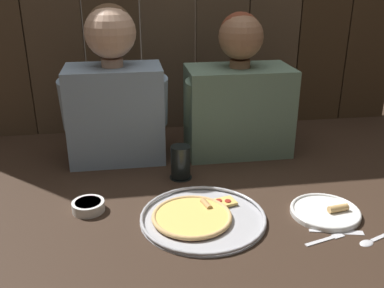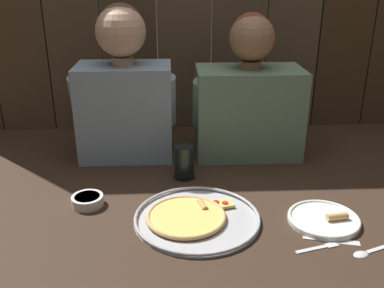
# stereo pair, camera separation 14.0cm
# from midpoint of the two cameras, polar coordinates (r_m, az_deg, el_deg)

# --- Properties ---
(ground_plane) EXTENTS (3.20, 3.20, 0.00)m
(ground_plane) POSITION_cam_midpoint_polar(r_m,az_deg,el_deg) (1.39, 2.97, -8.53)
(ground_plane) COLOR #332319
(pizza_tray) EXTENTS (0.38, 0.38, 0.03)m
(pizza_tray) POSITION_cam_midpoint_polar(r_m,az_deg,el_deg) (1.32, 3.24, -9.69)
(pizza_tray) COLOR #B2B2B7
(pizza_tray) RESTS_ON ground
(dinner_plate) EXTENTS (0.21, 0.21, 0.03)m
(dinner_plate) POSITION_cam_midpoint_polar(r_m,az_deg,el_deg) (1.39, 19.85, -9.39)
(dinner_plate) COLOR white
(dinner_plate) RESTS_ON ground
(drinking_glass) EXTENTS (0.08, 0.08, 0.12)m
(drinking_glass) POSITION_cam_midpoint_polar(r_m,az_deg,el_deg) (1.55, 1.53, -2.45)
(drinking_glass) COLOR black
(drinking_glass) RESTS_ON ground
(dipping_bowl) EXTENTS (0.10, 0.10, 0.03)m
(dipping_bowl) POSITION_cam_midpoint_polar(r_m,az_deg,el_deg) (1.42, -10.91, -7.36)
(dipping_bowl) COLOR white
(dipping_bowl) RESTS_ON ground
(table_fork) EXTENTS (0.13, 0.05, 0.01)m
(table_fork) POSITION_cam_midpoint_polar(r_m,az_deg,el_deg) (1.28, 19.60, -12.81)
(table_fork) COLOR silver
(table_fork) RESTS_ON ground
(table_knife) EXTENTS (0.15, 0.05, 0.01)m
(table_knife) POSITION_cam_midpoint_polar(r_m,az_deg,el_deg) (1.32, 20.98, -11.90)
(table_knife) COLOR silver
(table_knife) RESTS_ON ground
(table_spoon) EXTENTS (0.14, 0.07, 0.01)m
(table_spoon) POSITION_cam_midpoint_polar(r_m,az_deg,el_deg) (1.31, 25.12, -12.82)
(table_spoon) COLOR silver
(table_spoon) RESTS_ON ground
(diner_left) EXTENTS (0.40, 0.22, 0.59)m
(diner_left) POSITION_cam_midpoint_polar(r_m,az_deg,el_deg) (1.68, -6.59, 7.10)
(diner_left) COLOR #849EB7
(diner_left) RESTS_ON ground
(diner_right) EXTENTS (0.45, 0.24, 0.56)m
(diner_right) POSITION_cam_midpoint_polar(r_m,az_deg,el_deg) (1.73, 9.84, 6.07)
(diner_right) COLOR slate
(diner_right) RESTS_ON ground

